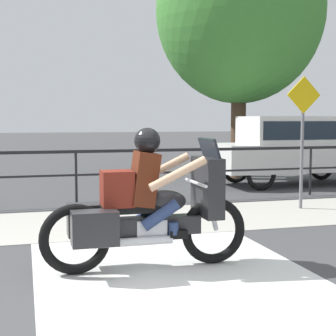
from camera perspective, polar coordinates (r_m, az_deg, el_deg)
name	(u,v)px	position (r m, az deg, el deg)	size (l,w,h in m)	color
ground_plane	(129,291)	(5.15, -4.32, -13.49)	(120.00, 120.00, 0.00)	#424244
sidewalk_band	(88,223)	(8.40, -8.89, -6.05)	(44.00, 2.40, 0.01)	#B7B2A8
crosswalk_band	(192,292)	(5.11, 2.68, -13.60)	(2.95, 6.00, 0.01)	silver
fence_railing	(76,162)	(10.07, -10.17, 0.68)	(36.00, 0.05, 1.08)	black
motorcycle	(147,207)	(5.72, -2.35, -4.36)	(2.35, 0.76, 1.58)	black
parked_car	(291,146)	(13.37, 13.49, 2.37)	(4.11, 1.64, 1.74)	silver
street_sign	(303,127)	(9.79, 14.70, 4.40)	(0.68, 0.06, 2.45)	slate
tree_behind_sign	(240,11)	(14.81, 7.96, 16.84)	(4.59, 4.59, 7.15)	#473323
tree_behind_car	(240,2)	(15.52, 8.00, 17.77)	(4.50, 4.50, 7.48)	#473323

